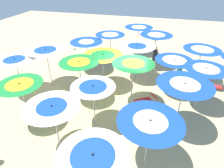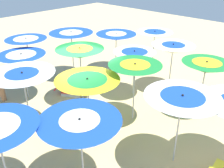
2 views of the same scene
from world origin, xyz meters
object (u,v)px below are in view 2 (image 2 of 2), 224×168
Objects in this scene: beach_umbrella_3 at (26,42)px; beach_umbrella_7 at (80,53)px; beach_umbrella_6 at (134,55)px; beachgoer_0 at (0,81)px; beach_umbrella_13 at (23,77)px; beach_umbrella_17 at (80,126)px; beach_umbrella_5 at (173,49)px; beach_umbrella_2 at (71,35)px; beach_umbrella_10 at (206,67)px; beach_umbrella_1 at (116,37)px; beach_umbrella_0 at (155,34)px; beach_umbrella_8 at (22,58)px; lounger_2 at (69,91)px; lounger_3 at (180,103)px; beach_umbrella_16 at (182,102)px; beach_umbrella_11 at (135,68)px.

beach_umbrella_7 reaches higher than beach_umbrella_3.
beachgoer_0 is (3.85, 4.58, -0.96)m from beach_umbrella_6.
beach_umbrella_13 is at bearing 76.53° from beach_umbrella_6.
beach_umbrella_17 is (-3.42, 0.29, -0.17)m from beach_umbrella_13.
beach_umbrella_5 is (-5.65, -4.33, -0.13)m from beach_umbrella_3.
beach_umbrella_2 reaches higher than beach_umbrella_10.
beach_umbrella_3 is at bearing -31.15° from beach_umbrella_13.
beach_umbrella_0 is at bearing -128.36° from beach_umbrella_1.
beach_umbrella_1 is 1.17× the size of beachgoer_0.
beach_umbrella_17 is (-1.37, 6.80, -0.07)m from beach_umbrella_5.
beach_umbrella_2 is 4.82m from beach_umbrella_13.
beach_umbrella_8 is 1.15× the size of beachgoer_0.
beach_umbrella_3 is 8.42m from beach_umbrella_10.
lounger_3 is at bearing -0.33° from lounger_2.
beach_umbrella_3 is 1.07× the size of beach_umbrella_17.
beach_umbrella_6 is (0.91, 1.74, -0.06)m from beach_umbrella_5.
beach_umbrella_10 is 3.40m from beach_umbrella_16.
beach_umbrella_2 reaches higher than beach_umbrella_13.
beach_umbrella_5 is at bearing 136.69° from beachgoer_0.
beach_umbrella_5 reaches higher than beach_umbrella_1.
beach_umbrella_16 is 2.92m from beach_umbrella_17.
beach_umbrella_13 is (-0.22, 2.77, -0.11)m from beach_umbrella_7.
beach_umbrella_0 reaches higher than beach_umbrella_8.
beach_umbrella_17 is at bearing 79.19° from beachgoer_0.
beach_umbrella_5 reaches higher than beach_umbrella_6.
beach_umbrella_5 is at bearing -176.13° from beach_umbrella_1.
beach_umbrella_8 is 5.80m from beach_umbrella_17.
beach_umbrella_16 reaches higher than beach_umbrella_8.
beach_umbrella_7 is at bearing -169.94° from lounger_3.
beach_umbrella_3 is at bearing 58.26° from beach_umbrella_0.
lounger_2 is (5.07, 2.94, -1.81)m from beach_umbrella_10.
beachgoer_0 is at bearing 46.14° from beach_umbrella_7.
beach_umbrella_0 is 1.76× the size of lounger_3.
beach_umbrella_0 is 4.82m from beach_umbrella_10.
beach_umbrella_5 is at bearing -25.53° from beach_umbrella_10.
beach_umbrella_11 is at bearing 96.82° from beach_umbrella_5.
beach_umbrella_3 is at bearing 37.48° from beach_umbrella_5.
beach_umbrella_0 is 0.96× the size of beach_umbrella_13.
beach_umbrella_0 is 5.79m from lounger_2.
beach_umbrella_7 is 4.76m from beach_umbrella_17.
beach_umbrella_11 is 0.99× the size of beach_umbrella_16.
beach_umbrella_2 is 3.01m from beach_umbrella_8.
beach_umbrella_10 is at bearing -156.63° from beach_umbrella_3.
beach_umbrella_3 is 0.97× the size of beach_umbrella_11.
beach_umbrella_13 is at bearing 121.30° from beach_umbrella_2.
beach_umbrella_2 reaches higher than beach_umbrella_17.
beach_umbrella_7 is (0.22, 5.22, 0.20)m from beach_umbrella_0.
beach_umbrella_7 reaches higher than beachgoer_0.
beach_umbrella_2 is at bearing -30.42° from beach_umbrella_7.
beach_umbrella_13 is at bearing -4.85° from beach_umbrella_17.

